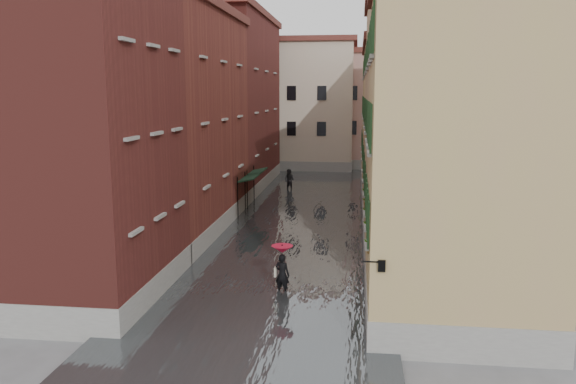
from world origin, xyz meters
The scene contains 16 objects.
ground centered at (0.00, 0.00, 0.00)m, with size 120.00×120.00×0.00m, color #5C5C5E.
floodwater centered at (0.00, 13.00, 0.10)m, with size 10.00×60.00×0.20m, color #4C5054.
building_left_near centered at (-7.00, -2.00, 6.50)m, with size 6.00×8.00×13.00m, color maroon.
building_left_mid centered at (-7.00, 9.00, 6.25)m, with size 6.00×14.00×12.50m, color maroon.
building_left_far centered at (-7.00, 24.00, 7.00)m, with size 6.00×16.00×14.00m, color maroon.
building_right_near centered at (7.00, -2.00, 5.75)m, with size 6.00×8.00×11.50m, color tan.
building_right_mid centered at (7.00, 9.00, 6.50)m, with size 6.00×14.00×13.00m, color tan.
building_right_far centered at (7.00, 24.00, 5.75)m, with size 6.00×16.00×11.50m, color tan.
building_end_cream centered at (-3.00, 38.00, 6.50)m, with size 12.00×9.00×13.00m, color #C1AD99.
building_end_pink centered at (6.00, 40.00, 6.00)m, with size 10.00×9.00×12.00m, color tan.
awning_near centered at (-3.48, 13.70, 2.47)m, with size 1.09×3.17×2.80m.
awning_far centered at (-3.48, 16.18, 2.48)m, with size 1.09×3.36×2.80m.
wall_lantern centered at (4.33, -6.00, 3.01)m, with size 0.71×0.22×0.35m.
window_planters centered at (4.12, 0.43, 3.51)m, with size 0.59×10.63×0.84m.
pedestrian_main centered at (0.65, -0.88, 1.21)m, with size 0.89×0.89×2.06m.
pedestrian_far centered at (-1.95, 23.08, 0.92)m, with size 0.89×0.70×1.84m, color black.
Camera 1 is at (3.54, -22.34, 8.11)m, focal length 35.00 mm.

